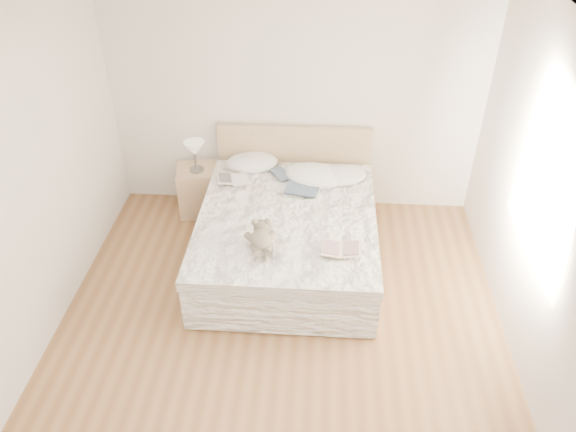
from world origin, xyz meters
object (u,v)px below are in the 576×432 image
object	(u,v)px
childrens_book	(341,249)
teddy_bear	(261,246)
photo_book	(233,179)
bed	(288,233)
table_lamp	(195,150)
nightstand	(199,190)

from	to	relation	value
childrens_book	teddy_bear	bearing A→B (deg)	-175.35
childrens_book	teddy_bear	xyz separation A→B (m)	(-0.71, -0.03, 0.02)
photo_book	childrens_book	world-z (taller)	same
bed	teddy_bear	world-z (taller)	bed
childrens_book	bed	bearing A→B (deg)	131.71
table_lamp	childrens_book	bearing A→B (deg)	-40.88
nightstand	childrens_book	world-z (taller)	childrens_book
bed	photo_book	distance (m)	0.84
nightstand	bed	bearing A→B (deg)	-35.72
table_lamp	teddy_bear	size ratio (longest dim) A/B	1.01
nightstand	childrens_book	size ratio (longest dim) A/B	1.57
nightstand	table_lamp	world-z (taller)	table_lamp
childrens_book	teddy_bear	world-z (taller)	teddy_bear
bed	childrens_book	size ratio (longest dim) A/B	6.01
bed	table_lamp	size ratio (longest dim) A/B	6.15
table_lamp	childrens_book	xyz separation A→B (m)	(1.57, -1.36, -0.18)
table_lamp	teddy_bear	xyz separation A→B (m)	(0.86, -1.39, -0.16)
teddy_bear	table_lamp	bearing A→B (deg)	110.98
childrens_book	table_lamp	bearing A→B (deg)	141.31
bed	nightstand	world-z (taller)	bed
nightstand	photo_book	world-z (taller)	photo_book
photo_book	teddy_bear	distance (m)	1.20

